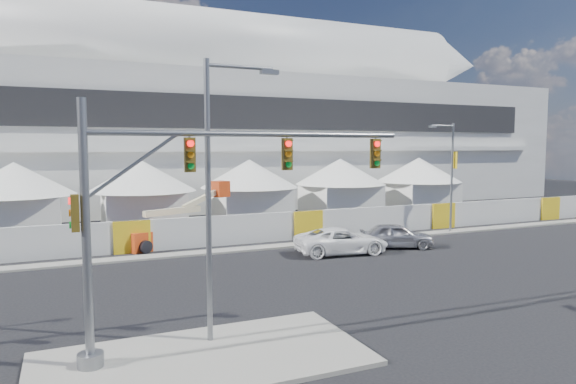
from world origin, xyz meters
name	(u,v)px	position (x,y,z in m)	size (l,w,h in m)	color
ground	(330,308)	(0.00, 0.00, 0.00)	(160.00, 160.00, 0.00)	black
median_island	(203,359)	(-6.00, -3.00, 0.07)	(10.00, 5.00, 0.15)	gray
far_curb	(479,229)	(20.00, 12.50, 0.06)	(80.00, 1.20, 0.12)	gray
stadium	(230,122)	(8.71, 41.50, 9.45)	(80.00, 24.80, 21.98)	silver
tent_row	(198,187)	(0.50, 24.00, 3.15)	(53.40, 8.40, 5.40)	white
hoarding_fence	(307,225)	(6.00, 14.50, 1.00)	(70.00, 0.25, 2.00)	silver
scaffold_tower	(499,150)	(46.00, 36.00, 6.00)	(4.40, 4.40, 12.00)	#595B60
sedan_silver	(396,235)	(9.83, 9.25, 0.81)	(4.73, 1.90, 1.61)	#A8A8AD
pickup_curb	(341,241)	(5.69, 9.09, 0.79)	(5.71, 2.63, 1.59)	white
lot_car_b	(522,209)	(29.66, 17.07, 0.65)	(3.81, 1.53, 1.30)	black
traffic_mast	(165,215)	(-6.95, -2.38, 4.48)	(10.80, 0.75, 7.75)	slate
streetlight_median	(215,181)	(-5.19, -1.75, 5.41)	(2.53, 0.25, 9.16)	slate
streetlight_curb	(450,170)	(16.92, 12.50, 4.79)	(2.45, 0.55, 8.25)	slate
boom_lift	(167,230)	(-3.64, 15.50, 1.09)	(8.30, 3.26, 4.06)	#C13B12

